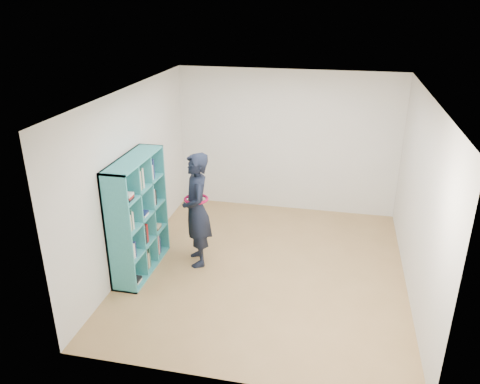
# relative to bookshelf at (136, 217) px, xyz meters

# --- Properties ---
(floor) EXTENTS (4.50, 4.50, 0.00)m
(floor) POSITION_rel_bookshelf_xyz_m (1.83, 0.36, -0.84)
(floor) COLOR #9C7647
(floor) RESTS_ON ground
(ceiling) EXTENTS (4.50, 4.50, 0.00)m
(ceiling) POSITION_rel_bookshelf_xyz_m (1.83, 0.36, 1.76)
(ceiling) COLOR white
(ceiling) RESTS_ON wall_back
(wall_left) EXTENTS (0.02, 4.50, 2.60)m
(wall_left) POSITION_rel_bookshelf_xyz_m (-0.17, 0.36, 0.46)
(wall_left) COLOR silver
(wall_left) RESTS_ON floor
(wall_right) EXTENTS (0.02, 4.50, 2.60)m
(wall_right) POSITION_rel_bookshelf_xyz_m (3.83, 0.36, 0.46)
(wall_right) COLOR silver
(wall_right) RESTS_ON floor
(wall_back) EXTENTS (4.00, 0.02, 2.60)m
(wall_back) POSITION_rel_bookshelf_xyz_m (1.83, 2.61, 0.46)
(wall_back) COLOR silver
(wall_back) RESTS_ON floor
(wall_front) EXTENTS (4.00, 0.02, 2.60)m
(wall_front) POSITION_rel_bookshelf_xyz_m (1.83, -1.89, 0.46)
(wall_front) COLOR silver
(wall_front) RESTS_ON floor
(bookshelf) EXTENTS (0.38, 1.30, 1.73)m
(bookshelf) POSITION_rel_bookshelf_xyz_m (0.00, 0.00, 0.00)
(bookshelf) COLOR teal
(bookshelf) RESTS_ON floor
(person) EXTENTS (0.64, 0.75, 1.73)m
(person) POSITION_rel_bookshelf_xyz_m (0.79, 0.36, 0.02)
(person) COLOR black
(person) RESTS_ON floor
(smartphone) EXTENTS (0.07, 0.10, 0.15)m
(smartphone) POSITION_rel_bookshelf_xyz_m (0.63, 0.39, 0.14)
(smartphone) COLOR silver
(smartphone) RESTS_ON person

